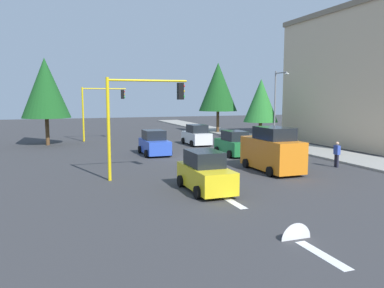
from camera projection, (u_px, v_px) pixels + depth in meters
The scene contains 17 objects.
ground_plane at pixel (198, 157), 29.24m from camera, with size 120.00×120.00×0.00m, color #353538.
sidewalk_kerb at pixel (280, 143), 37.42m from camera, with size 80.00×4.00×0.15m, color gray.
lane_arrow_near at pixel (225, 198), 17.48m from camera, with size 2.40×1.10×1.10m.
lane_arrow_mid at pixel (306, 245), 11.88m from camera, with size 2.40×1.10×1.10m.
apartment_block at pixel (370, 79), 36.65m from camera, with size 16.31×9.30×12.75m.
traffic_signal_far_right at pixel (101, 103), 39.93m from camera, with size 0.36×4.59×5.63m.
traffic_signal_near_right at pixel (141, 108), 21.24m from camera, with size 0.36×4.59×5.67m.
street_lamp_curbside at pixel (277, 100), 35.17m from camera, with size 2.15×0.28×7.00m.
tree_roadside_mid at pixel (261, 101), 39.55m from camera, with size 3.57×3.57×6.49m.
tree_opposite_side at pixel (45, 88), 36.10m from camera, with size 4.54×4.54×8.31m.
tree_roadside_far at pixel (218, 87), 48.52m from camera, with size 4.89×4.89×8.97m.
delivery_van_orange at pixel (272, 151), 23.68m from camera, with size 4.80×2.22×2.77m.
car_blue at pixel (154, 144), 30.56m from camera, with size 3.90×2.11×1.98m.
car_green at pixel (234, 144), 30.13m from camera, with size 3.88×2.03×1.98m.
car_yellow at pixel (205, 173), 18.70m from camera, with size 4.02×2.00×1.98m.
car_white at pixel (197, 136), 36.90m from camera, with size 4.00×2.09×1.98m.
pedestrian_crossing at pixel (337, 154), 25.03m from camera, with size 0.40×0.24×1.70m.
Camera 1 is at (27.04, -10.20, 4.60)m, focal length 35.59 mm.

